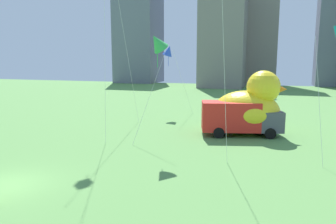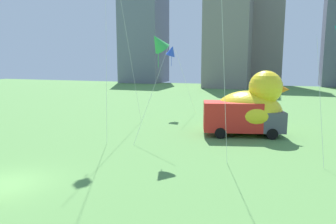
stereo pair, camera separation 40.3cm
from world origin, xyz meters
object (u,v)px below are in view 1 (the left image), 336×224
Objects in this scene: giant_inflatable_duck at (249,107)px; box_truck at (239,118)px; kite_green at (157,43)px; kite_blue at (168,51)px.

giant_inflatable_duck reaches higher than box_truck.
box_truck is 0.84× the size of kite_green.
kite_green is at bearing -132.66° from box_truck.
kite_blue is (-8.81, 8.38, 5.78)m from box_truck.
box_truck is 0.87× the size of kite_blue.
kite_blue is 0.96× the size of kite_green.
giant_inflatable_duck is 0.82× the size of kite_blue.
giant_inflatable_duck is 12.98m from kite_blue.
kite_green reaches higher than giant_inflatable_duck.
kite_blue is (-9.48, 7.37, 4.93)m from giant_inflatable_duck.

